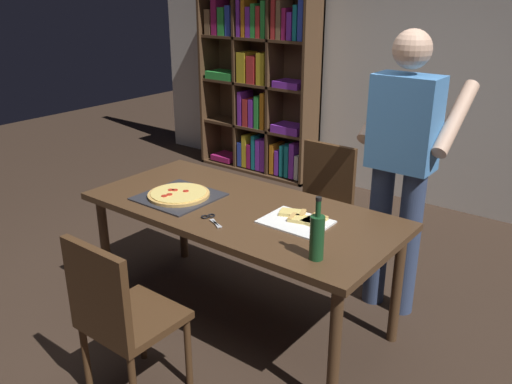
{
  "coord_description": "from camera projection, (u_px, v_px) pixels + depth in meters",
  "views": [
    {
      "loc": [
        1.84,
        -2.24,
        1.97
      ],
      "look_at": [
        0.0,
        0.15,
        0.8
      ],
      "focal_mm": 37.59,
      "sensor_mm": 36.0,
      "label": 1
    }
  ],
  "objects": [
    {
      "name": "chair_near_camera",
      "position": [
        119.0,
        313.0,
        2.55
      ],
      "size": [
        0.42,
        0.42,
        0.9
      ],
      "color": "#472D19",
      "rests_on": "ground_plane"
    },
    {
      "name": "chair_far_side",
      "position": [
        320.0,
        199.0,
        3.91
      ],
      "size": [
        0.42,
        0.42,
        0.9
      ],
      "color": "#472D19",
      "rests_on": "ground_plane"
    },
    {
      "name": "bookshelf",
      "position": [
        261.0,
        84.0,
        5.75
      ],
      "size": [
        1.4,
        0.35,
        1.95
      ],
      "color": "#513823",
      "rests_on": "ground_plane"
    },
    {
      "name": "kitchen_scissors",
      "position": [
        211.0,
        219.0,
        2.98
      ],
      "size": [
        0.2,
        0.13,
        0.01
      ],
      "color": "silver",
      "rests_on": "dining_table"
    },
    {
      "name": "wine_bottle",
      "position": [
        317.0,
        236.0,
        2.51
      ],
      "size": [
        0.07,
        0.07,
        0.32
      ],
      "color": "#194723",
      "rests_on": "dining_table"
    },
    {
      "name": "person_serving_pizza",
      "position": [
        402.0,
        159.0,
        3.19
      ],
      "size": [
        0.55,
        0.54,
        1.75
      ],
      "color": "#38476B",
      "rests_on": "ground_plane"
    },
    {
      "name": "back_wall",
      "position": [
        422.0,
        52.0,
        4.83
      ],
      "size": [
        6.4,
        0.1,
        2.8
      ],
      "primitive_type": "cube",
      "color": "silver",
      "rests_on": "ground_plane"
    },
    {
      "name": "pepperoni_pizza_on_tray",
      "position": [
        179.0,
        195.0,
        3.28
      ],
      "size": [
        0.44,
        0.44,
        0.04
      ],
      "color": "#2D2D33",
      "rests_on": "dining_table"
    },
    {
      "name": "ground_plane",
      "position": [
        242.0,
        316.0,
        3.41
      ],
      "size": [
        12.0,
        12.0,
        0.0
      ],
      "primitive_type": "plane",
      "color": "#38281E"
    },
    {
      "name": "pizza_slices_on_towel",
      "position": [
        299.0,
        220.0,
        2.95
      ],
      "size": [
        0.36,
        0.28,
        0.03
      ],
      "color": "white",
      "rests_on": "dining_table"
    },
    {
      "name": "dining_table",
      "position": [
        241.0,
        218.0,
        3.17
      ],
      "size": [
        1.88,
        0.87,
        0.75
      ],
      "color": "#4C331E",
      "rests_on": "ground_plane"
    }
  ]
}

